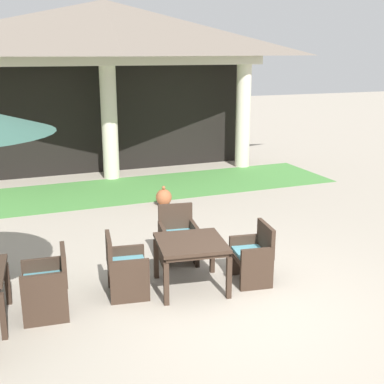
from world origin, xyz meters
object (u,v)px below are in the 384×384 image
(patio_table_near_foreground, at_px, (191,247))
(patio_chair_near_foreground_west, at_px, (125,268))
(patio_chair_near_foreground_north, at_px, (178,237))
(terracotta_urn, at_px, (164,197))
(patio_chair_near_foreground_east, at_px, (253,255))
(patio_chair_mid_left_east, at_px, (47,285))

(patio_table_near_foreground, height_order, patio_chair_near_foreground_west, patio_chair_near_foreground_west)
(patio_chair_near_foreground_north, relative_size, terracotta_urn, 2.08)
(patio_chair_near_foreground_east, xyz_separation_m, patio_chair_near_foreground_north, (-0.80, 1.09, 0.01))
(patio_chair_near_foreground_west, bearing_deg, patio_chair_near_foreground_north, 134.99)
(patio_chair_near_foreground_north, relative_size, patio_chair_mid_left_east, 1.04)
(patio_chair_near_foreground_east, relative_size, patio_chair_mid_left_east, 0.99)
(patio_table_near_foreground, bearing_deg, patio_chair_near_foreground_east, -8.66)
(patio_chair_near_foreground_west, bearing_deg, patio_table_near_foreground, 90.00)
(patio_chair_near_foreground_west, bearing_deg, terracotta_urn, 162.96)
(patio_chair_mid_left_east, bearing_deg, patio_chair_near_foreground_east, -86.32)
(patio_chair_mid_left_east, bearing_deg, patio_chair_near_foreground_north, -59.82)
(patio_table_near_foreground, relative_size, terracotta_urn, 2.42)
(patio_chair_near_foreground_north, bearing_deg, patio_table_near_foreground, 90.00)
(patio_chair_near_foreground_east, relative_size, patio_chair_near_foreground_north, 0.95)
(patio_table_near_foreground, height_order, patio_chair_near_foreground_north, patio_chair_near_foreground_north)
(patio_chair_mid_left_east, xyz_separation_m, terracotta_urn, (2.95, 4.10, -0.24))
(patio_chair_near_foreground_west, xyz_separation_m, patio_chair_mid_left_east, (-1.08, -0.20, 0.02))
(patio_table_near_foreground, bearing_deg, patio_chair_near_foreground_north, 81.34)
(patio_chair_near_foreground_east, bearing_deg, patio_chair_near_foreground_west, 90.00)
(patio_table_near_foreground, relative_size, patio_chair_near_foreground_east, 1.22)
(patio_table_near_foreground, height_order, terracotta_urn, patio_table_near_foreground)
(patio_chair_near_foreground_east, bearing_deg, patio_chair_mid_left_east, 96.96)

